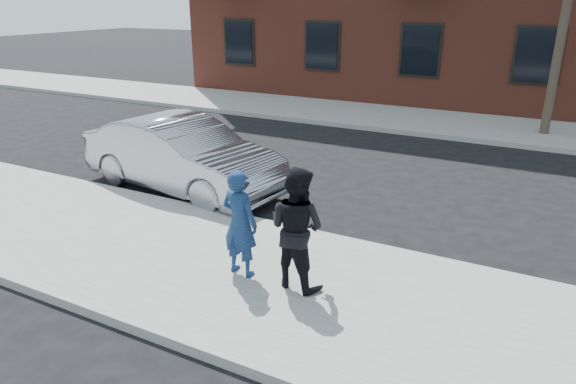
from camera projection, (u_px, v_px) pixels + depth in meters
The scene contains 8 objects.
ground at pixel (203, 260), 8.27m from camera, with size 100.00×100.00×0.00m, color black.
near_sidewalk at pixel (193, 263), 8.03m from camera, with size 50.00×3.50×0.15m, color gray.
near_curb at pixel (252, 221), 9.53m from camera, with size 50.00×0.10×0.15m, color #999691.
far_sidewalk at pixel (399, 119), 17.57m from camera, with size 50.00×3.50×0.15m, color gray.
far_curb at pixel (383, 130), 16.08m from camera, with size 50.00×0.10×0.15m, color #999691.
silver_sedan at pixel (182, 155), 11.04m from camera, with size 1.66×4.77×1.57m, color #999BA3.
man_hoodie at pixel (240, 223), 7.31m from camera, with size 0.62×0.51×1.60m.
man_peacoat at pixel (297, 228), 7.00m from camera, with size 0.95×0.80×1.74m.
Camera 1 is at (4.61, -5.87, 3.97)m, focal length 32.00 mm.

